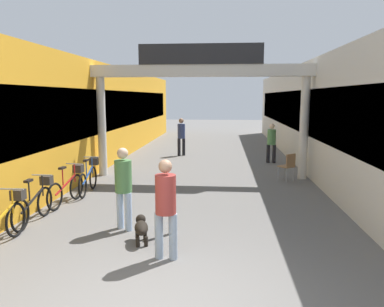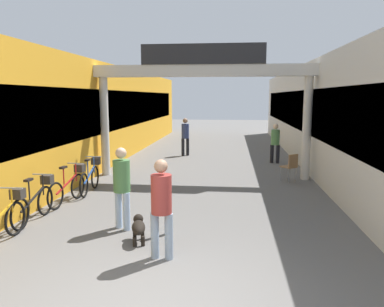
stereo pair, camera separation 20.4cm
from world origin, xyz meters
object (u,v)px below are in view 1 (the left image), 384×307
object	(u,v)px
pedestrian_elderly_walking	(181,134)
bicycle_black_second	(36,202)
pedestrian_companion	(123,183)
pedestrian_carrying_crate	(271,141)
pedestrian_with_dog	(166,203)
bicycle_blue_farthest	(89,177)
dog_on_leash	(141,227)
bollard_post_metal	(171,210)
bicycle_orange_nearest	(3,222)
cafe_chair_wood_nearer	(288,165)
bicycle_red_third	(68,187)

from	to	relation	value
pedestrian_elderly_walking	bicycle_black_second	size ratio (longest dim) A/B	1.01
pedestrian_companion	pedestrian_carrying_crate	bearing A→B (deg)	64.27
pedestrian_with_dog	pedestrian_carrying_crate	world-z (taller)	pedestrian_with_dog
bicycle_blue_farthest	pedestrian_companion	bearing A→B (deg)	-58.07
dog_on_leash	bollard_post_metal	xyz separation A→B (m)	(0.49, 0.46, 0.20)
bicycle_orange_nearest	bicycle_black_second	xyz separation A→B (m)	(-0.05, 1.27, 0.00)
dog_on_leash	pedestrian_with_dog	bearing A→B (deg)	-49.78
pedestrian_elderly_walking	dog_on_leash	distance (m)	10.34
pedestrian_with_dog	bollard_post_metal	xyz separation A→B (m)	(-0.08, 1.13, -0.47)
pedestrian_elderly_walking	cafe_chair_wood_nearer	distance (m)	6.35
pedestrian_carrying_crate	bicycle_blue_farthest	size ratio (longest dim) A/B	0.95
cafe_chair_wood_nearer	pedestrian_companion	bearing A→B (deg)	-130.42
bicycle_orange_nearest	bicycle_black_second	distance (m)	1.27
pedestrian_with_dog	pedestrian_elderly_walking	world-z (taller)	pedestrian_elderly_walking
pedestrian_with_dog	pedestrian_companion	distance (m)	1.68
bicycle_black_second	bollard_post_metal	distance (m)	3.03
pedestrian_with_dog	pedestrian_companion	xyz separation A→B (m)	(-1.06, 1.31, -0.00)
bicycle_red_third	pedestrian_with_dog	bearing A→B (deg)	-45.70
bicycle_blue_farthest	bollard_post_metal	world-z (taller)	bicycle_blue_farthest
pedestrian_carrying_crate	pedestrian_companion	bearing A→B (deg)	-115.73
bicycle_orange_nearest	bicycle_red_third	size ratio (longest dim) A/B	1.00
bollard_post_metal	pedestrian_elderly_walking	bearing A→B (deg)	95.30
pedestrian_companion	cafe_chair_wood_nearer	size ratio (longest dim) A/B	1.88
bicycle_blue_farthest	bollard_post_metal	distance (m)	4.07
pedestrian_with_dog	bicycle_blue_farthest	xyz separation A→B (m)	(-2.82, 4.14, -0.52)
bicycle_orange_nearest	bicycle_blue_farthest	xyz separation A→B (m)	(0.21, 3.81, 0.00)
pedestrian_companion	bollard_post_metal	world-z (taller)	pedestrian_companion
bicycle_orange_nearest	bicycle_black_second	size ratio (longest dim) A/B	1.00
pedestrian_with_dog	dog_on_leash	xyz separation A→B (m)	(-0.57, 0.67, -0.67)
pedestrian_with_dog	bicycle_blue_farthest	size ratio (longest dim) A/B	0.99
pedestrian_with_dog	bicycle_orange_nearest	bearing A→B (deg)	173.65
bicycle_red_third	dog_on_leash	bearing A→B (deg)	-44.63
pedestrian_with_dog	cafe_chair_wood_nearer	size ratio (longest dim) A/B	1.88
dog_on_leash	pedestrian_elderly_walking	bearing A→B (deg)	92.36
bicycle_orange_nearest	cafe_chair_wood_nearer	xyz separation A→B (m)	(6.01, 5.71, 0.10)
bicycle_blue_farthest	pedestrian_with_dog	bearing A→B (deg)	-55.73
bicycle_black_second	bicycle_red_third	bearing A→B (deg)	85.00
dog_on_leash	bollard_post_metal	bearing A→B (deg)	43.19
pedestrian_with_dog	dog_on_leash	distance (m)	1.11
pedestrian_companion	bicycle_orange_nearest	bearing A→B (deg)	-153.69
pedestrian_with_dog	bicycle_blue_farthest	distance (m)	5.04
pedestrian_companion	bicycle_blue_farthest	xyz separation A→B (m)	(-1.76, 2.83, -0.52)
bollard_post_metal	cafe_chair_wood_nearer	size ratio (longest dim) A/B	1.08
bicycle_orange_nearest	bicycle_red_third	xyz separation A→B (m)	(0.08, 2.69, 0.00)
pedestrian_carrying_crate	bicycle_black_second	bearing A→B (deg)	-127.14
pedestrian_carrying_crate	pedestrian_with_dog	bearing A→B (deg)	-106.87
pedestrian_companion	pedestrian_elderly_walking	size ratio (longest dim) A/B	0.98
pedestrian_with_dog	pedestrian_elderly_walking	size ratio (longest dim) A/B	0.98
bicycle_orange_nearest	bollard_post_metal	bearing A→B (deg)	15.08
cafe_chair_wood_nearer	bicycle_black_second	bearing A→B (deg)	-143.73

